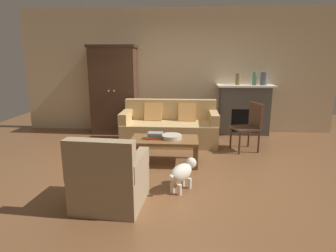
{
  "coord_description": "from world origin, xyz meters",
  "views": [
    {
      "loc": [
        0.27,
        -4.25,
        1.71
      ],
      "look_at": [
        -0.07,
        0.63,
        0.55
      ],
      "focal_mm": 30.89,
      "sensor_mm": 36.0,
      "label": 1
    }
  ],
  "objects_px": {
    "fireplace": "(244,109)",
    "couch": "(170,128)",
    "coffee_table": "(165,142)",
    "mantel_vase_jade": "(254,78)",
    "dog": "(183,172)",
    "side_chair_wooden": "(250,124)",
    "mantel_vase_bronze": "(238,79)",
    "armchair_near_left": "(109,181)",
    "book_stack": "(155,136)",
    "armoire": "(114,90)",
    "mantel_vase_slate": "(264,79)",
    "fruit_bowl": "(171,137)"
  },
  "relations": [
    {
      "from": "fireplace",
      "to": "armoire",
      "type": "distance_m",
      "value": 2.98
    },
    {
      "from": "mantel_vase_jade",
      "to": "dog",
      "type": "distance_m",
      "value": 3.49
    },
    {
      "from": "mantel_vase_bronze",
      "to": "side_chair_wooden",
      "type": "distance_m",
      "value": 1.41
    },
    {
      "from": "mantel_vase_bronze",
      "to": "armchair_near_left",
      "type": "xyz_separation_m",
      "value": [
        -2.0,
        -3.46,
        -0.93
      ]
    },
    {
      "from": "mantel_vase_jade",
      "to": "side_chair_wooden",
      "type": "height_order",
      "value": "mantel_vase_jade"
    },
    {
      "from": "side_chair_wooden",
      "to": "couch",
      "type": "bearing_deg",
      "value": 165.73
    },
    {
      "from": "couch",
      "to": "armchair_near_left",
      "type": "height_order",
      "value": "armchair_near_left"
    },
    {
      "from": "armchair_near_left",
      "to": "book_stack",
      "type": "bearing_deg",
      "value": 75.16
    },
    {
      "from": "fireplace",
      "to": "side_chair_wooden",
      "type": "xyz_separation_m",
      "value": [
        -0.12,
        -1.21,
        -0.06
      ]
    },
    {
      "from": "fireplace",
      "to": "coffee_table",
      "type": "bearing_deg",
      "value": -129.31
    },
    {
      "from": "armchair_near_left",
      "to": "side_chair_wooden",
      "type": "distance_m",
      "value": 3.06
    },
    {
      "from": "mantel_vase_bronze",
      "to": "mantel_vase_jade",
      "type": "relative_size",
      "value": 0.89
    },
    {
      "from": "mantel_vase_bronze",
      "to": "armchair_near_left",
      "type": "bearing_deg",
      "value": -120.04
    },
    {
      "from": "couch",
      "to": "book_stack",
      "type": "height_order",
      "value": "couch"
    },
    {
      "from": "mantel_vase_jade",
      "to": "mantel_vase_slate",
      "type": "relative_size",
      "value": 1.02
    },
    {
      "from": "fireplace",
      "to": "book_stack",
      "type": "distance_m",
      "value": 2.72
    },
    {
      "from": "fireplace",
      "to": "fruit_bowl",
      "type": "relative_size",
      "value": 3.73
    },
    {
      "from": "fireplace",
      "to": "dog",
      "type": "bearing_deg",
      "value": -114.01
    },
    {
      "from": "fireplace",
      "to": "book_stack",
      "type": "xyz_separation_m",
      "value": [
        -1.8,
        -2.04,
        -0.1
      ]
    },
    {
      "from": "coffee_table",
      "to": "armchair_near_left",
      "type": "relative_size",
      "value": 1.25
    },
    {
      "from": "armoire",
      "to": "book_stack",
      "type": "relative_size",
      "value": 7.86
    },
    {
      "from": "mantel_vase_slate",
      "to": "dog",
      "type": "distance_m",
      "value": 3.58
    },
    {
      "from": "fruit_bowl",
      "to": "armchair_near_left",
      "type": "relative_size",
      "value": 0.38
    },
    {
      "from": "mantel_vase_jade",
      "to": "armchair_near_left",
      "type": "distance_m",
      "value": 4.29
    },
    {
      "from": "mantel_vase_bronze",
      "to": "side_chair_wooden",
      "type": "relative_size",
      "value": 0.29
    },
    {
      "from": "fruit_bowl",
      "to": "armchair_near_left",
      "type": "bearing_deg",
      "value": -113.45
    },
    {
      "from": "coffee_table",
      "to": "side_chair_wooden",
      "type": "bearing_deg",
      "value": 27.58
    },
    {
      "from": "couch",
      "to": "mantel_vase_slate",
      "type": "distance_m",
      "value": 2.37
    },
    {
      "from": "book_stack",
      "to": "coffee_table",
      "type": "bearing_deg",
      "value": 9.13
    },
    {
      "from": "fireplace",
      "to": "mantel_vase_slate",
      "type": "relative_size",
      "value": 4.43
    },
    {
      "from": "couch",
      "to": "mantel_vase_slate",
      "type": "height_order",
      "value": "mantel_vase_slate"
    },
    {
      "from": "side_chair_wooden",
      "to": "mantel_vase_slate",
      "type": "bearing_deg",
      "value": 67.41
    },
    {
      "from": "side_chair_wooden",
      "to": "armoire",
      "type": "bearing_deg",
      "value": 158.13
    },
    {
      "from": "fireplace",
      "to": "couch",
      "type": "distance_m",
      "value": 1.85
    },
    {
      "from": "mantel_vase_bronze",
      "to": "mantel_vase_slate",
      "type": "bearing_deg",
      "value": 0.0
    },
    {
      "from": "mantel_vase_jade",
      "to": "armchair_near_left",
      "type": "xyz_separation_m",
      "value": [
        -2.36,
        -3.46,
        -0.95
      ]
    },
    {
      "from": "armoire",
      "to": "armchair_near_left",
      "type": "xyz_separation_m",
      "value": [
        0.77,
        -3.4,
        -0.68
      ]
    },
    {
      "from": "side_chair_wooden",
      "to": "dog",
      "type": "height_order",
      "value": "side_chair_wooden"
    },
    {
      "from": "couch",
      "to": "mantel_vase_jade",
      "type": "xyz_separation_m",
      "value": [
        1.82,
        0.81,
        0.95
      ]
    },
    {
      "from": "coffee_table",
      "to": "mantel_vase_bronze",
      "type": "relative_size",
      "value": 4.27
    },
    {
      "from": "fireplace",
      "to": "mantel_vase_jade",
      "type": "distance_m",
      "value": 0.72
    },
    {
      "from": "armchair_near_left",
      "to": "side_chair_wooden",
      "type": "relative_size",
      "value": 0.98
    },
    {
      "from": "book_stack",
      "to": "mantel_vase_jade",
      "type": "bearing_deg",
      "value": 45.6
    },
    {
      "from": "fruit_bowl",
      "to": "dog",
      "type": "distance_m",
      "value": 1.04
    },
    {
      "from": "armoire",
      "to": "mantel_vase_slate",
      "type": "distance_m",
      "value": 3.34
    },
    {
      "from": "fruit_bowl",
      "to": "dog",
      "type": "relative_size",
      "value": 0.67
    },
    {
      "from": "coffee_table",
      "to": "mantel_vase_slate",
      "type": "height_order",
      "value": "mantel_vase_slate"
    },
    {
      "from": "coffee_table",
      "to": "mantel_vase_jade",
      "type": "xyz_separation_m",
      "value": [
        1.83,
        2.0,
        0.9
      ]
    },
    {
      "from": "armoire",
      "to": "side_chair_wooden",
      "type": "relative_size",
      "value": 2.2
    },
    {
      "from": "fruit_bowl",
      "to": "mantel_vase_bronze",
      "type": "relative_size",
      "value": 1.31
    }
  ]
}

